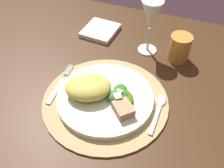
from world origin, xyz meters
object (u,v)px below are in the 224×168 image
dining_table (106,127)px  dinner_plate (105,98)px  spoon (159,107)px  wine_glass (151,17)px  amber_tumbler (180,48)px  napkin (100,31)px  fork (59,85)px

dining_table → dinner_plate: size_ratio=4.94×
spoon → wine_glass: size_ratio=0.78×
dinner_plate → wine_glass: wine_glass is taller
amber_tumbler → dining_table: bearing=-125.1°
dining_table → napkin: napkin is taller
spoon → amber_tumbler: size_ratio=1.62×
fork → wine_glass: wine_glass is taller
dinner_plate → napkin: size_ratio=2.14×
fork → dinner_plate: bearing=-1.2°
napkin → wine_glass: wine_glass is taller
fork → spoon: size_ratio=1.17×
fork → amber_tumbler: bearing=40.3°
wine_glass → napkin: bearing=167.5°
dinner_plate → spoon: bearing=10.5°
dining_table → wine_glass: 0.37m
spoon → dining_table: bearing=-179.2°
dining_table → amber_tumbler: 0.34m
spoon → amber_tumbler: amber_tumbler is taller
dinner_plate → wine_glass: 0.28m
napkin → amber_tumbler: (0.28, -0.05, 0.03)m
napkin → wine_glass: 0.22m
spoon → napkin: size_ratio=1.15×
amber_tumbler → spoon: bearing=-91.5°
dinner_plate → spoon: 0.14m
dinner_plate → fork: size_ratio=1.60×
dining_table → fork: 0.21m
dinner_plate → fork: 0.14m
dinner_plate → wine_glass: size_ratio=1.46×
fork → napkin: 0.29m
fork → spoon: bearing=4.7°
spoon → dinner_plate: bearing=-169.5°
amber_tumbler → dinner_plate: bearing=-120.7°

